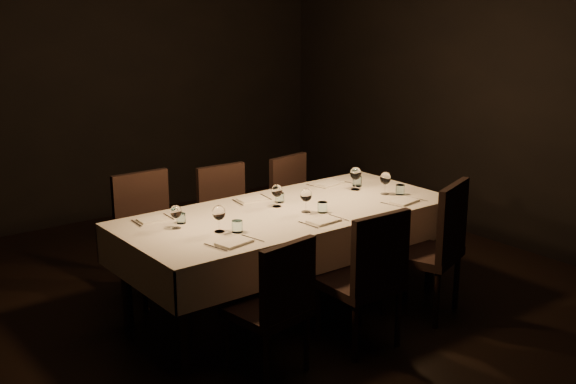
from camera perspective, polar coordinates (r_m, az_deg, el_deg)
room at (r=5.16m, az=0.00°, el=6.43°), size 5.01×6.01×3.01m
dining_table at (r=5.34m, az=0.00°, el=-2.21°), size 2.52×1.12×0.76m
chair_near_left at (r=4.44m, az=-0.93°, el=-8.60°), size 0.48×0.48×0.89m
place_setting_near_left at (r=4.76m, az=-4.79°, el=-2.60°), size 0.35×0.41×0.18m
chair_near_center at (r=4.78m, az=6.31°, el=-6.44°), size 0.47×0.47×0.97m
place_setting_near_center at (r=5.19m, az=2.15°, el=-1.08°), size 0.33×0.40×0.18m
chair_near_right at (r=5.35m, az=11.49°, el=-4.00°), size 0.62×0.62×1.02m
place_setting_near_right at (r=5.72m, az=8.41°, el=0.32°), size 0.34×0.40×0.18m
chair_far_left at (r=5.72m, az=-10.94°, el=-2.93°), size 0.47×0.47×0.97m
place_setting_far_left at (r=5.03m, az=-9.32°, el=-1.87°), size 0.30×0.39×0.16m
chair_far_center at (r=6.07m, az=-4.78°, el=-1.84°), size 0.47×0.47×0.92m
place_setting_far_center at (r=5.47m, az=-1.45°, el=-0.25°), size 0.32×0.40×0.17m
chair_far_right at (r=6.47m, az=0.68°, el=-0.76°), size 0.50×0.50×0.91m
place_setting_far_right at (r=5.95m, az=4.76°, el=1.07°), size 0.36×0.41×0.19m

